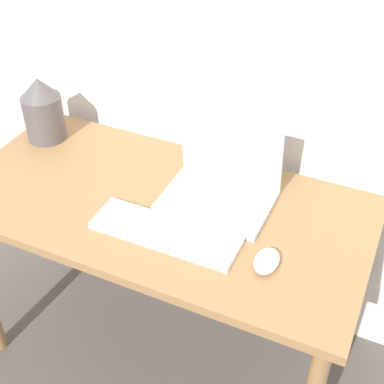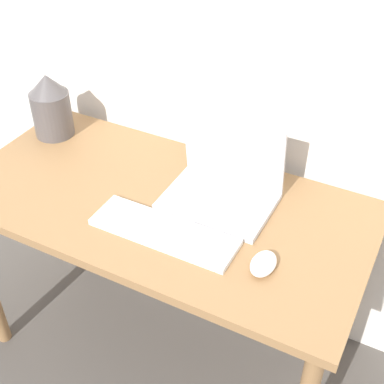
% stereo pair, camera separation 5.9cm
% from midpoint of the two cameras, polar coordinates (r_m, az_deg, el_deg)
% --- Properties ---
extents(desk, '(1.29, 0.64, 0.73)m').
position_cam_midpoint_polar(desk, '(1.70, -2.29, -3.45)').
color(desk, olive).
rests_on(desk, ground_plane).
extents(laptop, '(0.33, 0.24, 0.26)m').
position_cam_midpoint_polar(laptop, '(1.62, 4.41, 0.88)').
color(laptop, silver).
rests_on(laptop, desk).
extents(keyboard, '(0.43, 0.13, 0.02)m').
position_cam_midpoint_polar(keyboard, '(1.52, -1.89, -4.27)').
color(keyboard, white).
rests_on(keyboard, desk).
extents(mouse, '(0.07, 0.10, 0.03)m').
position_cam_midpoint_polar(mouse, '(1.44, 8.80, -7.58)').
color(mouse, white).
rests_on(mouse, desk).
extents(vase, '(0.14, 0.14, 0.23)m').
position_cam_midpoint_polar(vase, '(1.96, -14.00, 8.90)').
color(vase, '#514C4C').
rests_on(vase, desk).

